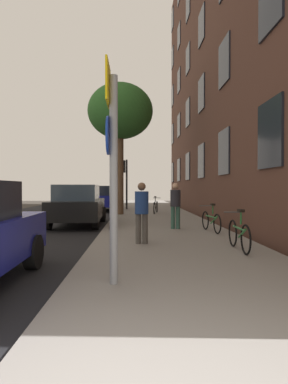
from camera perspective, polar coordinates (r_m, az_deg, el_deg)
The scene contains 15 objects.
ground_plane at distance 17.10m, azimuth -10.00°, elevation -4.34°, with size 41.80×41.80×0.00m, color #332D28.
road_asphalt at distance 17.53m, azimuth -16.82°, elevation -4.22°, with size 7.00×38.00×0.01m, color black.
sidewalk at distance 16.95m, azimuth 1.82°, elevation -4.17°, with size 4.20×38.00×0.12m, color gray.
building_facade at distance 18.31m, azimuth 10.89°, elevation 24.58°, with size 0.56×27.00×17.80m.
sign_post at distance 4.80m, azimuth -5.61°, elevation 6.05°, with size 0.16×0.60×3.21m.
traffic_light at distance 21.66m, azimuth -3.32°, elevation 2.97°, with size 0.43×0.24×3.24m.
tree_near at distance 17.68m, azimuth -4.13°, elevation 13.70°, with size 3.40×3.40×6.85m.
bicycle_0 at distance 7.65m, azimuth 16.18°, elevation -7.08°, with size 0.42×1.62×0.93m.
bicycle_1 at distance 10.65m, azimuth 11.60°, elevation -4.91°, with size 0.42×1.69×0.90m.
bicycle_2 at distance 17.87m, azimuth 2.04°, elevation -2.56°, with size 0.50×1.72×0.93m.
pedestrian_0 at distance 8.20m, azimuth -0.41°, elevation -2.93°, with size 0.44×0.44×1.53m.
pedestrian_1 at distance 11.20m, azimuth 5.49°, elevation -1.86°, with size 0.41×0.41×1.55m.
car_1 at distance 13.34m, azimuth -11.40°, elevation -2.16°, with size 2.03×4.39×1.62m.
car_2 at distance 21.60m, azimuth -7.74°, elevation -1.04°, with size 2.05×3.99×1.62m.
car_3 at distance 29.94m, azimuth -7.14°, elevation -0.52°, with size 2.00×4.41×1.62m.
Camera 1 is at (0.08, -1.85, 1.52)m, focal length 30.67 mm.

